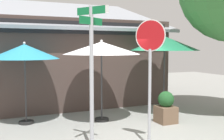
{
  "coord_description": "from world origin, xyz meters",
  "views": [
    {
      "loc": [
        -3.61,
        -6.65,
        2.31
      ],
      "look_at": [
        -0.17,
        1.2,
        1.6
      ],
      "focal_mm": 43.89,
      "sensor_mm": 36.0,
      "label": 1
    }
  ],
  "objects_px": {
    "patio_umbrella_forest_green_right": "(165,44)",
    "stop_sign": "(150,60)",
    "street_sign_post": "(92,66)",
    "patio_umbrella_ivory_center": "(102,49)",
    "sidewalk_planter": "(166,108)",
    "patio_umbrella_teal_left": "(24,52)"
  },
  "relations": [
    {
      "from": "patio_umbrella_forest_green_right",
      "to": "stop_sign",
      "type": "bearing_deg",
      "value": -129.9
    },
    {
      "from": "street_sign_post",
      "to": "stop_sign",
      "type": "distance_m",
      "value": 1.36
    },
    {
      "from": "stop_sign",
      "to": "patio_umbrella_ivory_center",
      "type": "height_order",
      "value": "stop_sign"
    },
    {
      "from": "sidewalk_planter",
      "to": "patio_umbrella_ivory_center",
      "type": "bearing_deg",
      "value": 149.98
    },
    {
      "from": "patio_umbrella_ivory_center",
      "to": "patio_umbrella_forest_green_right",
      "type": "distance_m",
      "value": 2.39
    },
    {
      "from": "patio_umbrella_teal_left",
      "to": "sidewalk_planter",
      "type": "distance_m",
      "value": 4.59
    },
    {
      "from": "patio_umbrella_teal_left",
      "to": "patio_umbrella_ivory_center",
      "type": "height_order",
      "value": "patio_umbrella_ivory_center"
    },
    {
      "from": "patio_umbrella_teal_left",
      "to": "patio_umbrella_forest_green_right",
      "type": "xyz_separation_m",
      "value": [
        4.6,
        -0.53,
        0.27
      ]
    },
    {
      "from": "stop_sign",
      "to": "sidewalk_planter",
      "type": "bearing_deg",
      "value": 45.12
    },
    {
      "from": "patio_umbrella_teal_left",
      "to": "sidewalk_planter",
      "type": "bearing_deg",
      "value": -22.3
    },
    {
      "from": "patio_umbrella_forest_green_right",
      "to": "street_sign_post",
      "type": "bearing_deg",
      "value": -145.71
    },
    {
      "from": "street_sign_post",
      "to": "patio_umbrella_ivory_center",
      "type": "xyz_separation_m",
      "value": [
        1.14,
        2.31,
        0.36
      ]
    },
    {
      "from": "stop_sign",
      "to": "patio_umbrella_forest_green_right",
      "type": "relative_size",
      "value": 1.06
    },
    {
      "from": "stop_sign",
      "to": "patio_umbrella_teal_left",
      "type": "relative_size",
      "value": 1.19
    },
    {
      "from": "street_sign_post",
      "to": "sidewalk_planter",
      "type": "bearing_deg",
      "value": 24.75
    },
    {
      "from": "stop_sign",
      "to": "patio_umbrella_teal_left",
      "type": "bearing_deg",
      "value": 127.52
    },
    {
      "from": "patio_umbrella_ivory_center",
      "to": "patio_umbrella_forest_green_right",
      "type": "xyz_separation_m",
      "value": [
        2.38,
        0.09,
        0.16
      ]
    },
    {
      "from": "patio_umbrella_ivory_center",
      "to": "sidewalk_planter",
      "type": "height_order",
      "value": "patio_umbrella_ivory_center"
    },
    {
      "from": "street_sign_post",
      "to": "patio_umbrella_teal_left",
      "type": "relative_size",
      "value": 1.29
    },
    {
      "from": "patio_umbrella_teal_left",
      "to": "patio_umbrella_forest_green_right",
      "type": "height_order",
      "value": "patio_umbrella_forest_green_right"
    },
    {
      "from": "street_sign_post",
      "to": "stop_sign",
      "type": "bearing_deg",
      "value": -8.98
    },
    {
      "from": "street_sign_post",
      "to": "patio_umbrella_forest_green_right",
      "type": "relative_size",
      "value": 1.15
    }
  ]
}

